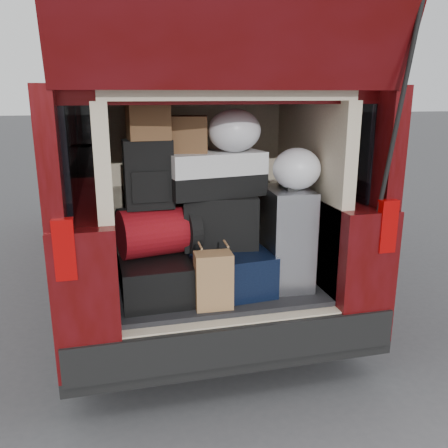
{
  "coord_description": "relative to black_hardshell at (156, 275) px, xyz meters",
  "views": [
    {
      "loc": [
        -0.63,
        -2.59,
        1.74
      ],
      "look_at": [
        0.05,
        0.2,
        0.94
      ],
      "focal_mm": 38.0,
      "sensor_mm": 36.0,
      "label": 1
    }
  ],
  "objects": [
    {
      "name": "twotone_duffel",
      "position": [
        0.38,
        0.09,
        0.59
      ],
      "size": [
        0.63,
        0.4,
        0.26
      ],
      "primitive_type": "cube",
      "rotation": [
        0.0,
        0.0,
        0.16
      ],
      "color": "silver",
      "rests_on": "black_soft_case"
    },
    {
      "name": "ground",
      "position": [
        0.39,
        -0.13,
        -0.67
      ],
      "size": [
        80.0,
        80.0,
        0.0
      ],
      "primitive_type": "plane",
      "color": "#3A3A3D",
      "rests_on": "ground"
    },
    {
      "name": "grocery_sack_lower",
      "position": [
        -0.01,
        0.04,
        0.92
      ],
      "size": [
        0.24,
        0.21,
        0.21
      ],
      "primitive_type": "cube",
      "rotation": [
        0.0,
        0.0,
        0.08
      ],
      "color": "brown",
      "rests_on": "backpack"
    },
    {
      "name": "silver_roller",
      "position": [
        0.82,
        -0.04,
        0.19
      ],
      "size": [
        0.28,
        0.43,
        0.62
      ],
      "primitive_type": "cube",
      "rotation": [
        0.0,
        0.0,
        -0.06
      ],
      "color": "white",
      "rests_on": "load_floor"
    },
    {
      "name": "black_soft_case",
      "position": [
        0.41,
        0.05,
        0.3
      ],
      "size": [
        0.48,
        0.33,
        0.33
      ],
      "primitive_type": "cube",
      "rotation": [
        0.0,
        0.0,
        -0.13
      ],
      "color": "black",
      "rests_on": "navy_hardshell"
    },
    {
      "name": "plastic_bag_right",
      "position": [
        0.85,
        -0.08,
        0.63
      ],
      "size": [
        0.32,
        0.31,
        0.25
      ],
      "primitive_type": "ellipsoid",
      "rotation": [
        0.0,
        0.0,
        0.13
      ],
      "color": "white",
      "rests_on": "silver_roller"
    },
    {
      "name": "backpack",
      "position": [
        -0.02,
        0.04,
        0.61
      ],
      "size": [
        0.28,
        0.18,
        0.4
      ],
      "primitive_type": "cube",
      "rotation": [
        0.0,
        0.0,
        0.03
      ],
      "color": "black",
      "rests_on": "red_duffel"
    },
    {
      "name": "load_floor",
      "position": [
        0.39,
        0.14,
        -0.39
      ],
      "size": [
        1.24,
        1.05,
        0.55
      ],
      "primitive_type": "cube",
      "color": "black",
      "rests_on": "ground"
    },
    {
      "name": "black_hardshell",
      "position": [
        0.0,
        0.0,
        0.0
      ],
      "size": [
        0.45,
        0.61,
        0.24
      ],
      "primitive_type": "cube",
      "rotation": [
        0.0,
        0.0,
        0.03
      ],
      "color": "black",
      "rests_on": "load_floor"
    },
    {
      "name": "plastic_bag_center",
      "position": [
        0.5,
        0.04,
        0.85
      ],
      "size": [
        0.37,
        0.35,
        0.25
      ],
      "primitive_type": "ellipsoid",
      "rotation": [
        0.0,
        0.0,
        -0.2
      ],
      "color": "white",
      "rests_on": "twotone_duffel"
    },
    {
      "name": "kraft_bag",
      "position": [
        0.3,
        -0.28,
        0.04
      ],
      "size": [
        0.22,
        0.14,
        0.33
      ],
      "primitive_type": "cube",
      "rotation": [
        0.0,
        0.0,
        -0.04
      ],
      "color": "#9A6D45",
      "rests_on": "load_floor"
    },
    {
      "name": "grocery_sack_upper",
      "position": [
        0.24,
        0.1,
        0.83
      ],
      "size": [
        0.24,
        0.21,
        0.21
      ],
      "primitive_type": "cube",
      "rotation": [
        0.0,
        0.0,
        -0.2
      ],
      "color": "brown",
      "rests_on": "twotone_duffel"
    },
    {
      "name": "red_duffel",
      "position": [
        0.02,
        0.04,
        0.27
      ],
      "size": [
        0.5,
        0.38,
        0.29
      ],
      "primitive_type": "cube",
      "rotation": [
        0.0,
        0.0,
        0.2
      ],
      "color": "maroon",
      "rests_on": "black_hardshell"
    },
    {
      "name": "minivan",
      "position": [
        0.39,
        1.72,
        0.24
      ],
      "size": [
        1.9,
        5.35,
        2.77
      ],
      "color": "black",
      "rests_on": "ground"
    },
    {
      "name": "navy_hardshell",
      "position": [
        0.43,
        -0.0,
        0.01
      ],
      "size": [
        0.53,
        0.62,
        0.26
      ],
      "primitive_type": "cube",
      "rotation": [
        0.0,
        0.0,
        0.09
      ],
      "color": "black",
      "rests_on": "load_floor"
    }
  ]
}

